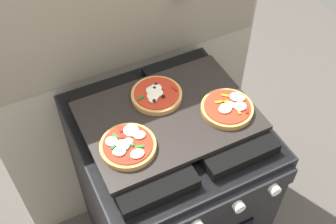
# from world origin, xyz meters

# --- Properties ---
(kitchen_backsplash) EXTENTS (1.10, 0.09, 1.55)m
(kitchen_backsplash) POSITION_xyz_m (0.00, 0.33, 0.79)
(kitchen_backsplash) COLOR #B2A893
(kitchen_backsplash) RESTS_ON ground_plane
(stove) EXTENTS (0.60, 0.64, 0.90)m
(stove) POSITION_xyz_m (-0.00, -0.00, 0.45)
(stove) COLOR black
(stove) RESTS_ON ground_plane
(baking_tray) EXTENTS (0.54, 0.38, 0.02)m
(baking_tray) POSITION_xyz_m (0.00, 0.00, 0.91)
(baking_tray) COLOR black
(baking_tray) RESTS_ON stove
(pizza_left) EXTENTS (0.17, 0.17, 0.03)m
(pizza_left) POSITION_xyz_m (-0.17, -0.07, 0.93)
(pizza_left) COLOR tan
(pizza_left) RESTS_ON baking_tray
(pizza_right) EXTENTS (0.17, 0.17, 0.03)m
(pizza_right) POSITION_xyz_m (0.18, -0.07, 0.93)
(pizza_right) COLOR #C18947
(pizza_right) RESTS_ON baking_tray
(pizza_center) EXTENTS (0.17, 0.17, 0.03)m
(pizza_center) POSITION_xyz_m (-0.00, 0.08, 0.93)
(pizza_center) COLOR tan
(pizza_center) RESTS_ON baking_tray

